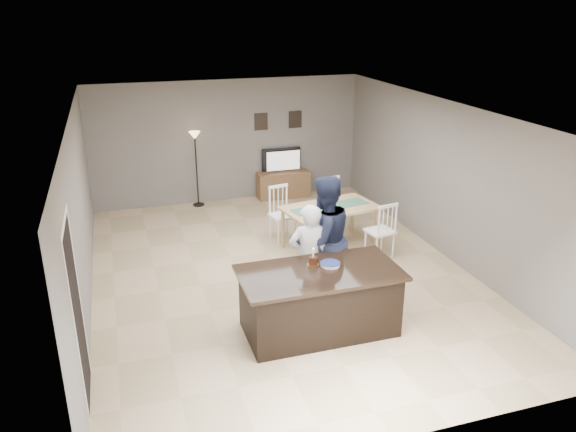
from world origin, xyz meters
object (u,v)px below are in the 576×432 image
object	(u,v)px
birthday_cake	(313,261)
woman	(309,257)
plate_stack	(330,264)
floor_lamp	(195,149)
television	(282,160)
kitchen_island	(319,301)
dining_table	(330,214)
tv_console	(283,185)
man	(324,240)

from	to	relation	value
birthday_cake	woman	bearing A→B (deg)	78.40
plate_stack	floor_lamp	size ratio (longest dim) A/B	0.16
television	plate_stack	world-z (taller)	television
birthday_cake	kitchen_island	bearing A→B (deg)	-84.70
television	floor_lamp	distance (m)	2.02
woman	dining_table	distance (m)	2.24
tv_console	floor_lamp	bearing A→B (deg)	179.42
man	floor_lamp	distance (m)	4.91
plate_stack	kitchen_island	bearing A→B (deg)	-148.72
television	dining_table	world-z (taller)	television
plate_stack	floor_lamp	distance (m)	5.57
tv_console	television	size ratio (longest dim) A/B	1.31
kitchen_island	woman	bearing A→B (deg)	84.12
man	plate_stack	world-z (taller)	man
plate_stack	floor_lamp	xyz separation A→B (m)	(-0.96, 5.47, 0.37)
birthday_cake	tv_console	bearing A→B (deg)	77.16
television	birthday_cake	size ratio (longest dim) A/B	3.68
birthday_cake	plate_stack	size ratio (longest dim) A/B	0.91
kitchen_island	television	world-z (taller)	television
kitchen_island	man	bearing A→B (deg)	66.24
television	woman	bearing A→B (deg)	77.24
man	floor_lamp	xyz separation A→B (m)	(-1.13, 4.77, 0.32)
tv_console	television	world-z (taller)	television
kitchen_island	television	xyz separation A→B (m)	(1.20, 5.64, 0.41)
kitchen_island	television	distance (m)	5.78
tv_console	woman	distance (m)	5.10
birthday_cake	dining_table	xyz separation A→B (m)	(1.19, 2.36, -0.30)
kitchen_island	tv_console	bearing A→B (deg)	77.84
tv_console	woman	xyz separation A→B (m)	(-1.14, -4.94, 0.51)
tv_console	plate_stack	xyz separation A→B (m)	(-1.01, -5.45, 0.62)
kitchen_island	birthday_cake	world-z (taller)	birthday_cake
woman	man	xyz separation A→B (m)	(0.30, 0.19, 0.16)
television	birthday_cake	bearing A→B (deg)	77.32
man	plate_stack	bearing A→B (deg)	59.80
television	birthday_cake	world-z (taller)	birthday_cake
dining_table	floor_lamp	distance (m)	3.63
kitchen_island	plate_stack	xyz separation A→B (m)	(0.19, 0.12, 0.47)
kitchen_island	floor_lamp	xyz separation A→B (m)	(-0.77, 5.59, 0.83)
birthday_cake	floor_lamp	world-z (taller)	floor_lamp
plate_stack	floor_lamp	bearing A→B (deg)	99.94
tv_console	plate_stack	world-z (taller)	plate_stack
plate_stack	dining_table	xyz separation A→B (m)	(0.98, 2.46, -0.27)
kitchen_island	floor_lamp	size ratio (longest dim) A/B	1.29
television	tv_console	bearing A→B (deg)	90.00
floor_lamp	plate_stack	bearing A→B (deg)	-80.06
floor_lamp	dining_table	bearing A→B (deg)	-57.28
man	woman	bearing A→B (deg)	16.40
woman	birthday_cake	bearing A→B (deg)	84.12
tv_console	plate_stack	distance (m)	5.58
plate_stack	dining_table	distance (m)	2.66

